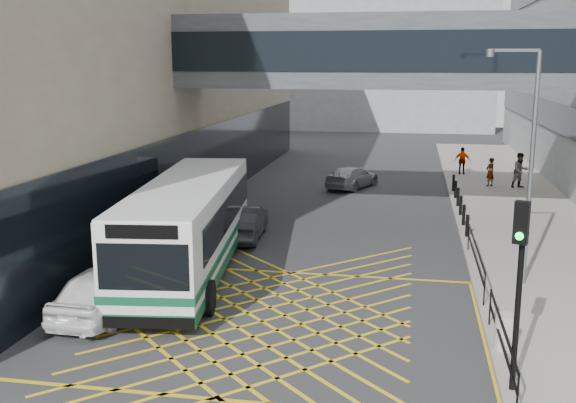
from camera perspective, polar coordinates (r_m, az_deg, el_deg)
The scene contains 17 objects.
ground at distance 19.06m, azimuth -2.22°, elevation -10.11°, with size 120.00×120.00×0.00m, color #333335.
building_far at distance 77.50m, azimuth 6.25°, elevation 13.10°, with size 28.00×16.00×18.00m, color gray.
skybridge at distance 29.26m, azimuth 8.87°, elevation 12.41°, with size 20.00×4.10×3.00m.
pavement at distance 33.39m, azimuth 18.97°, elevation -1.02°, with size 6.00×54.00×0.16m, color gray.
box_junction at distance 19.06m, azimuth -2.22°, elevation -10.10°, with size 12.00×9.00×0.01m.
bus at distance 22.97m, azimuth -8.34°, elevation -1.93°, with size 4.00×11.62×3.19m.
car_white at distance 19.98m, azimuth -15.22°, elevation -7.21°, with size 1.92×4.69×1.49m, color white.
car_dark at distance 27.47m, azimuth -3.78°, elevation -1.75°, with size 1.74×4.44×1.39m, color black.
car_silver at distance 38.72m, azimuth 5.43°, elevation 2.13°, with size 1.78×4.21×1.31m, color #9C9FA5.
traffic_light at distance 14.76m, azimuth 18.99°, elevation -5.47°, with size 0.34×0.50×4.19m.
street_lamp at distance 21.99m, azimuth 19.56°, elevation 3.84°, with size 1.67×0.38×7.31m.
litter_bin at distance 17.62m, azimuth 17.92°, elevation -10.47°, with size 0.51×0.51×0.88m, color #ADA89E.
kerb_railings at distance 20.14m, azimuth 16.39°, elevation -6.72°, with size 0.05×12.54×1.00m.
bollards at distance 32.97m, azimuth 14.30°, elevation 0.04°, with size 0.14×10.14×0.90m.
pedestrian_a at distance 39.83m, azimuth 16.75°, elevation 2.40°, with size 0.64×0.46×1.61m, color gray.
pedestrian_b at distance 39.83m, azimuth 19.07°, elevation 2.50°, with size 0.95×0.55×1.95m, color gray.
pedestrian_c at distance 43.66m, azimuth 14.55°, elevation 3.35°, with size 1.00×0.48×1.69m, color gray.
Camera 1 is at (3.93, -17.25, 7.10)m, focal length 42.00 mm.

